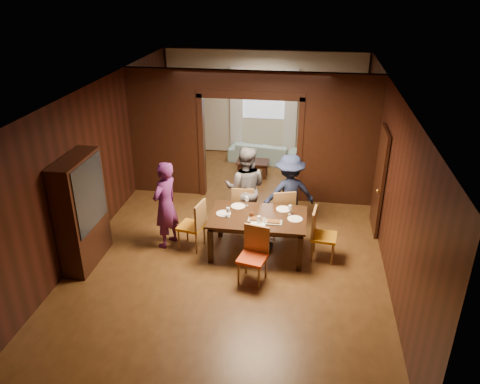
% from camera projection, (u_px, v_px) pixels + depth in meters
% --- Properties ---
extents(floor, '(9.00, 9.00, 0.00)m').
position_uv_depth(floor, '(239.00, 230.00, 9.50)').
color(floor, '#4D2F15').
rests_on(floor, ground).
extents(ceiling, '(5.50, 9.00, 0.02)m').
position_uv_depth(ceiling, '(239.00, 88.00, 8.26)').
color(ceiling, silver).
rests_on(ceiling, room_walls).
extents(room_walls, '(5.52, 9.01, 2.90)m').
position_uv_depth(room_walls, '(252.00, 131.00, 10.54)').
color(room_walls, black).
rests_on(room_walls, floor).
extents(person_purple, '(0.60, 0.72, 1.69)m').
position_uv_depth(person_purple, '(165.00, 205.00, 8.66)').
color(person_purple, '#5B205D').
rests_on(person_purple, floor).
extents(person_grey, '(0.84, 0.66, 1.73)m').
position_uv_depth(person_grey, '(245.00, 188.00, 9.27)').
color(person_grey, '#54535A').
rests_on(person_grey, floor).
extents(person_navy, '(1.17, 0.90, 1.61)m').
position_uv_depth(person_navy, '(289.00, 193.00, 9.21)').
color(person_navy, '#171F3B').
rests_on(person_navy, floor).
extents(sofa, '(1.93, 0.98, 0.54)m').
position_uv_depth(sofa, '(264.00, 152.00, 12.82)').
color(sofa, '#9BC8CB').
rests_on(sofa, floor).
extents(serving_bowl, '(0.28, 0.28, 0.07)m').
position_uv_depth(serving_bowl, '(267.00, 211.00, 8.54)').
color(serving_bowl, black).
rests_on(serving_bowl, dining_table).
extents(dining_table, '(1.74, 1.08, 0.76)m').
position_uv_depth(dining_table, '(258.00, 234.00, 8.61)').
color(dining_table, black).
rests_on(dining_table, floor).
extents(coffee_table, '(0.80, 0.50, 0.40)m').
position_uv_depth(coffee_table, '(253.00, 168.00, 11.94)').
color(coffee_table, black).
rests_on(coffee_table, floor).
extents(chair_left, '(0.52, 0.52, 0.97)m').
position_uv_depth(chair_left, '(191.00, 225.00, 8.72)').
color(chair_left, orange).
rests_on(chair_left, floor).
extents(chair_right, '(0.49, 0.49, 0.97)m').
position_uv_depth(chair_right, '(324.00, 235.00, 8.38)').
color(chair_right, '#BE7511').
rests_on(chair_right, floor).
extents(chair_far_l, '(0.48, 0.48, 0.97)m').
position_uv_depth(chair_far_l, '(243.00, 206.00, 9.39)').
color(chair_far_l, red).
rests_on(chair_far_l, floor).
extents(chair_far_r, '(0.55, 0.55, 0.97)m').
position_uv_depth(chair_far_r, '(282.00, 210.00, 9.24)').
color(chair_far_r, orange).
rests_on(chair_far_r, floor).
extents(chair_near, '(0.53, 0.53, 0.97)m').
position_uv_depth(chair_near, '(252.00, 257.00, 7.75)').
color(chair_near, red).
rests_on(chair_near, floor).
extents(hutch, '(0.40, 1.20, 2.00)m').
position_uv_depth(hutch, '(82.00, 212.00, 8.08)').
color(hutch, black).
rests_on(hutch, floor).
extents(door_right, '(0.06, 0.90, 2.10)m').
position_uv_depth(door_right, '(379.00, 181.00, 9.13)').
color(door_right, black).
rests_on(door_right, floor).
extents(window_far, '(1.20, 0.03, 1.30)m').
position_uv_depth(window_far, '(264.00, 95.00, 12.74)').
color(window_far, silver).
rests_on(window_far, back_wall).
extents(curtain_left, '(0.35, 0.06, 2.40)m').
position_uv_depth(curtain_left, '(237.00, 110.00, 13.00)').
color(curtain_left, white).
rests_on(curtain_left, back_wall).
extents(curtain_right, '(0.35, 0.06, 2.40)m').
position_uv_depth(curtain_right, '(291.00, 113.00, 12.80)').
color(curtain_right, white).
rests_on(curtain_right, back_wall).
extents(plate_left, '(0.27, 0.27, 0.01)m').
position_uv_depth(plate_left, '(224.00, 213.00, 8.52)').
color(plate_left, silver).
rests_on(plate_left, dining_table).
extents(plate_far_l, '(0.27, 0.27, 0.01)m').
position_uv_depth(plate_far_l, '(238.00, 206.00, 8.79)').
color(plate_far_l, white).
rests_on(plate_far_l, dining_table).
extents(plate_far_r, '(0.27, 0.27, 0.01)m').
position_uv_depth(plate_far_r, '(283.00, 209.00, 8.68)').
color(plate_far_r, white).
rests_on(plate_far_r, dining_table).
extents(plate_right, '(0.27, 0.27, 0.01)m').
position_uv_depth(plate_right, '(295.00, 219.00, 8.34)').
color(plate_right, silver).
rests_on(plate_right, dining_table).
extents(plate_near, '(0.27, 0.27, 0.01)m').
position_uv_depth(plate_near, '(258.00, 225.00, 8.15)').
color(plate_near, white).
rests_on(plate_near, dining_table).
extents(platter_a, '(0.30, 0.20, 0.04)m').
position_uv_depth(platter_a, '(256.00, 219.00, 8.30)').
color(platter_a, gray).
rests_on(platter_a, dining_table).
extents(platter_b, '(0.30, 0.20, 0.04)m').
position_uv_depth(platter_b, '(274.00, 222.00, 8.22)').
color(platter_b, gray).
rests_on(platter_b, dining_table).
extents(wineglass_left, '(0.08, 0.08, 0.18)m').
position_uv_depth(wineglass_left, '(228.00, 212.00, 8.39)').
color(wineglass_left, white).
rests_on(wineglass_left, dining_table).
extents(wineglass_far, '(0.08, 0.08, 0.18)m').
position_uv_depth(wineglass_far, '(247.00, 201.00, 8.80)').
color(wineglass_far, white).
rests_on(wineglass_far, dining_table).
extents(wineglass_right, '(0.08, 0.08, 0.18)m').
position_uv_depth(wineglass_right, '(290.00, 210.00, 8.47)').
color(wineglass_right, white).
rests_on(wineglass_right, dining_table).
extents(tumbler, '(0.07, 0.07, 0.14)m').
position_uv_depth(tumbler, '(259.00, 220.00, 8.18)').
color(tumbler, silver).
rests_on(tumbler, dining_table).
extents(condiment_jar, '(0.08, 0.08, 0.11)m').
position_uv_depth(condiment_jar, '(251.00, 215.00, 8.38)').
color(condiment_jar, '#4A2411').
rests_on(condiment_jar, dining_table).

